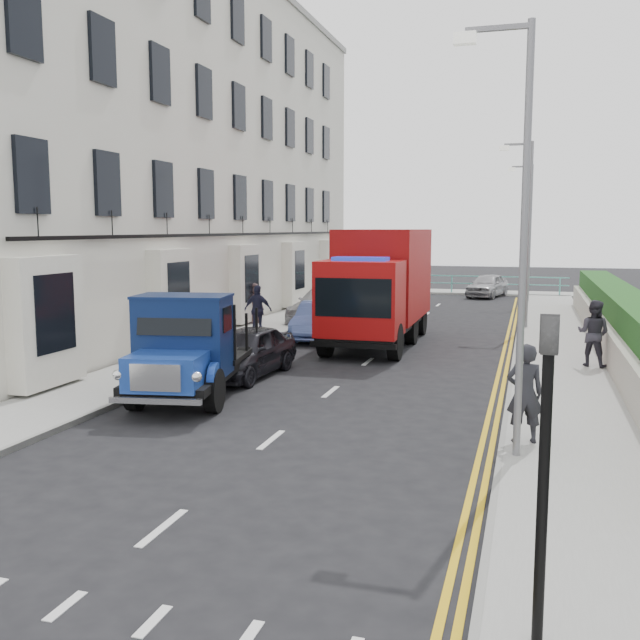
# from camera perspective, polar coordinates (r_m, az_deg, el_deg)

# --- Properties ---
(ground) EXTENTS (120.00, 120.00, 0.00)m
(ground) POSITION_cam_1_polar(r_m,az_deg,el_deg) (14.99, -1.24, -7.44)
(ground) COLOR black
(ground) RESTS_ON ground
(pavement_west) EXTENTS (2.40, 38.00, 0.12)m
(pavement_west) POSITION_cam_1_polar(r_m,az_deg,el_deg) (25.04, -6.29, -1.35)
(pavement_west) COLOR gray
(pavement_west) RESTS_ON ground
(pavement_east) EXTENTS (2.60, 38.00, 0.12)m
(pavement_east) POSITION_cam_1_polar(r_m,az_deg,el_deg) (23.12, 18.48, -2.41)
(pavement_east) COLOR gray
(pavement_east) RESTS_ON ground
(promenade) EXTENTS (30.00, 2.50, 0.12)m
(promenade) POSITION_cam_1_polar(r_m,az_deg,el_deg) (43.19, 10.59, 2.22)
(promenade) COLOR gray
(promenade) RESTS_ON ground
(sea_plane) EXTENTS (120.00, 120.00, 0.00)m
(sea_plane) POSITION_cam_1_polar(r_m,az_deg,el_deg) (74.03, 13.12, 4.19)
(sea_plane) COLOR slate
(sea_plane) RESTS_ON ground
(terrace_west) EXTENTS (6.31, 30.20, 14.25)m
(terrace_west) POSITION_cam_1_polar(r_m,az_deg,el_deg) (30.37, -11.12, 13.52)
(terrace_west) COLOR silver
(terrace_west) RESTS_ON ground
(garden_east) EXTENTS (1.45, 28.00, 1.75)m
(garden_east) POSITION_cam_1_polar(r_m,az_deg,el_deg) (23.15, 23.29, -0.52)
(garden_east) COLOR #B2AD9E
(garden_east) RESTS_ON ground
(seafront_railing) EXTENTS (13.00, 0.08, 1.11)m
(seafront_railing) POSITION_cam_1_polar(r_m,az_deg,el_deg) (42.36, 10.49, 2.83)
(seafront_railing) COLOR #59B2A5
(seafront_railing) RESTS_ON ground
(lamp_near) EXTENTS (1.23, 0.18, 7.00)m
(lamp_near) POSITION_cam_1_polar(r_m,az_deg,el_deg) (11.80, 15.45, 7.92)
(lamp_near) COLOR slate
(lamp_near) RESTS_ON ground
(lamp_mid) EXTENTS (1.23, 0.18, 7.00)m
(lamp_mid) POSITION_cam_1_polar(r_m,az_deg,el_deg) (27.80, 16.15, 7.41)
(lamp_mid) COLOR slate
(lamp_mid) RESTS_ON ground
(lamp_far) EXTENTS (1.23, 0.18, 7.00)m
(lamp_far) POSITION_cam_1_polar(r_m,az_deg,el_deg) (37.80, 16.29, 7.31)
(lamp_far) COLOR slate
(lamp_far) RESTS_ON ground
(traffic_signal) EXTENTS (0.16, 0.20, 3.10)m
(traffic_signal) POSITION_cam_1_polar(r_m,az_deg,el_deg) (6.54, 17.59, -8.54)
(traffic_signal) COLOR black
(traffic_signal) RESTS_ON ground
(bedford_lorry) EXTENTS (2.71, 5.20, 2.36)m
(bedford_lorry) POSITION_cam_1_polar(r_m,az_deg,el_deg) (15.97, -10.66, -2.67)
(bedford_lorry) COLOR black
(bedford_lorry) RESTS_ON ground
(red_lorry) EXTENTS (2.53, 7.26, 3.79)m
(red_lorry) POSITION_cam_1_polar(r_m,az_deg,el_deg) (23.67, 4.81, 2.94)
(red_lorry) COLOR black
(red_lorry) RESTS_ON ground
(parked_car_front) EXTENTS (1.81, 3.93, 1.30)m
(parked_car_front) POSITION_cam_1_polar(r_m,az_deg,el_deg) (18.61, -5.93, -2.52)
(parked_car_front) COLOR black
(parked_car_front) RESTS_ON ground
(parked_car_mid) EXTENTS (1.69, 3.99, 1.28)m
(parked_car_mid) POSITION_cam_1_polar(r_m,az_deg,el_deg) (24.84, -0.05, -0.02)
(parked_car_mid) COLOR #4C60A3
(parked_car_mid) RESTS_ON ground
(parked_car_rear) EXTENTS (2.37, 5.08, 1.43)m
(parked_car_rear) POSITION_cam_1_polar(r_m,az_deg,el_deg) (29.19, 0.47, 1.23)
(parked_car_rear) COLOR #ABAAAF
(parked_car_rear) RESTS_ON ground
(seafront_car_left) EXTENTS (2.97, 5.41, 1.43)m
(seafront_car_left) POSITION_cam_1_polar(r_m,az_deg,el_deg) (37.54, 4.29, 2.57)
(seafront_car_left) COLOR black
(seafront_car_left) RESTS_ON ground
(seafront_car_right) EXTENTS (2.46, 4.14, 1.32)m
(seafront_car_right) POSITION_cam_1_polar(r_m,az_deg,el_deg) (40.99, 13.25, 2.72)
(seafront_car_right) COLOR #A4A3A7
(seafront_car_right) RESTS_ON ground
(pedestrian_east_near) EXTENTS (0.71, 0.55, 1.74)m
(pedestrian_east_near) POSITION_cam_1_polar(r_m,az_deg,el_deg) (12.89, 16.06, -5.65)
(pedestrian_east_near) COLOR black
(pedestrian_east_near) RESTS_ON pavement_east
(pedestrian_east_far) EXTENTS (1.07, 0.96, 1.80)m
(pedestrian_east_far) POSITION_cam_1_polar(r_m,az_deg,el_deg) (20.55, 21.03, -1.00)
(pedestrian_east_far) COLOR #2E2B35
(pedestrian_east_far) RESTS_ON pavement_east
(pedestrian_west_near) EXTENTS (1.02, 0.43, 1.73)m
(pedestrian_west_near) POSITION_cam_1_polar(r_m,az_deg,el_deg) (25.07, -4.98, 0.81)
(pedestrian_west_near) COLOR #1C1E33
(pedestrian_west_near) RESTS_ON pavement_west
(pedestrian_west_far) EXTENTS (0.91, 0.90, 1.59)m
(pedestrian_west_far) POSITION_cam_1_polar(r_m,az_deg,el_deg) (28.14, -5.32, 1.37)
(pedestrian_west_far) COLOR #453232
(pedestrian_west_far) RESTS_ON pavement_west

